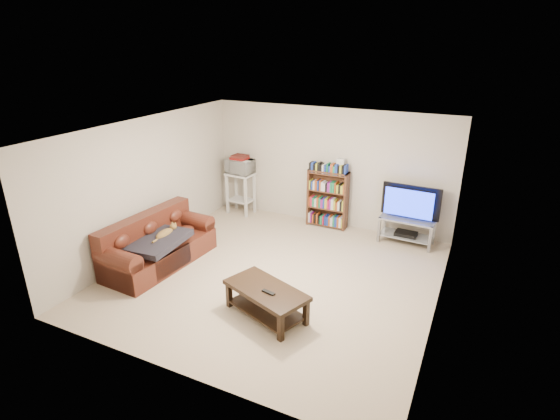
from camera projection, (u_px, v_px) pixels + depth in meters
The scene contains 19 objects.
floor at pixel (275, 276), 7.16m from camera, with size 5.00×5.00×0.00m, color beige.
ceiling at pixel (274, 130), 6.29m from camera, with size 5.00×5.00×0.00m, color white.
wall_back at pixel (329, 167), 8.82m from camera, with size 5.00×5.00×0.00m, color beige.
wall_front at pixel (171, 284), 4.63m from camera, with size 5.00×5.00×0.00m, color beige.
wall_left at pixel (148, 186), 7.73m from camera, with size 5.00×5.00×0.00m, color beige.
wall_right at pixel (445, 237), 5.72m from camera, with size 5.00×5.00×0.00m, color beige.
sofa at pixel (156, 247), 7.47m from camera, with size 1.00×2.05×0.86m.
blanket at pixel (157, 241), 7.20m from camera, with size 0.77×1.00×0.10m, color #232029.
cat at pixel (165, 234), 7.33m from camera, with size 0.22×0.55×0.16m, color olive, non-canonical shape.
coffee_table at pixel (266, 297), 6.03m from camera, with size 1.33×0.98×0.43m.
remote at pixel (269, 292), 5.87m from camera, with size 0.20×0.05×0.02m, color black.
tv_stand at pixel (407, 227), 8.19m from camera, with size 1.02×0.50×0.50m.
television at pixel (410, 203), 8.02m from camera, with size 1.08×0.14×0.62m, color black.
dvd_player at pixel (406, 234), 8.25m from camera, with size 0.40×0.28×0.06m, color black.
bookshelf at pixel (328, 198), 8.85m from camera, with size 0.83×0.26×1.19m.
shelf_clutter at pixel (334, 166), 8.57m from camera, with size 0.61×0.18×0.28m.
microwave_stand at pixel (241, 188), 9.55m from camera, with size 0.60×0.46×0.92m.
microwave at pixel (240, 166), 9.37m from camera, with size 0.56×0.38×0.31m, color silver.
game_boxes at pixel (240, 158), 9.31m from camera, with size 0.33×0.29×0.05m, color maroon.
Camera 1 is at (2.78, -5.62, 3.63)m, focal length 28.00 mm.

